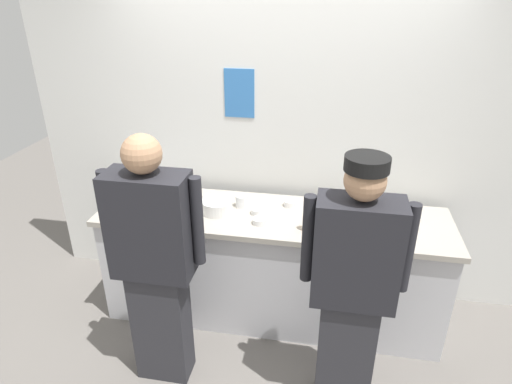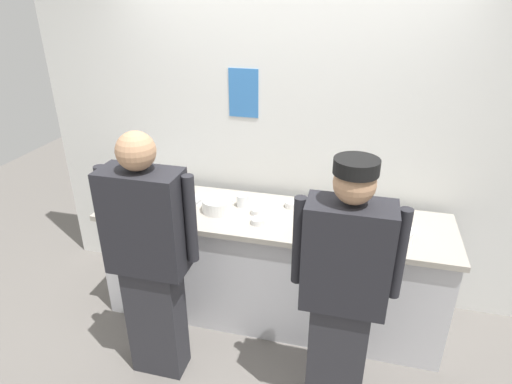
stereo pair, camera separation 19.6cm
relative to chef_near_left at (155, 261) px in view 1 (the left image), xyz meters
The scene contains 15 objects.
ground_plane 1.15m from the chef_near_left, 30.08° to the left, with size 9.00×9.00×0.00m, color slate.
wall_back 1.42m from the chef_near_left, 62.67° to the left, with size 4.01×0.11×2.76m.
prep_counter 1.05m from the chef_near_left, 49.41° to the left, with size 2.55×0.68×0.89m.
chef_near_left is the anchor object (origin of this frame).
chef_center 1.17m from the chef_near_left, ahead, with size 0.60×0.24×1.66m.
plate_stack_front 0.71m from the chef_near_left, 73.01° to the left, with size 0.22×0.22×0.10m.
plate_stack_rear 1.57m from the chef_near_left, 22.38° to the left, with size 0.24×0.24×0.08m.
mixing_bowl_steel 1.29m from the chef_near_left, 33.64° to the left, with size 0.35×0.35×0.11m, color #B7BABF.
sheet_tray 0.76m from the chef_near_left, 106.57° to the left, with size 0.46×0.36×0.02m, color #B7BABF.
squeeze_bottle_primary 1.03m from the chef_near_left, 31.59° to the left, with size 0.06×0.06×0.18m.
ramekin_red_sauce 0.87m from the chef_near_left, 54.72° to the left, with size 0.09×0.09×0.04m.
ramekin_green_sauce 1.13m from the chef_near_left, 50.52° to the left, with size 0.09×0.09×0.05m.
ramekin_orange_sauce 1.53m from the chef_near_left, 36.38° to the left, with size 0.09×0.09×0.04m.
ramekin_yellow_sauce 0.79m from the chef_near_left, 46.52° to the left, with size 0.09×0.09×0.04m.
deli_cup 0.88m from the chef_near_left, 65.50° to the left, with size 0.09×0.09×0.09m, color white.
Camera 1 is at (0.38, -2.40, 2.41)m, focal length 30.59 mm.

